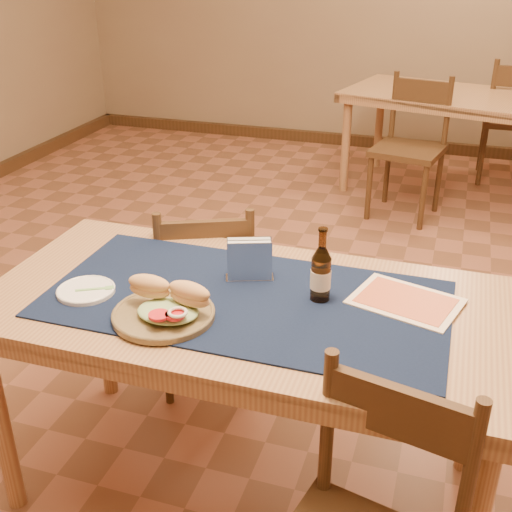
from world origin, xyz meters
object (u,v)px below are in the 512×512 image
(main_table, at_px, (246,323))
(beer_bottle, at_px, (321,274))
(back_table, at_px, (467,107))
(napkin_holder, at_px, (249,261))
(sandwich_plate, at_px, (166,308))
(chair_main_far, at_px, (206,292))

(main_table, height_order, beer_bottle, beer_bottle)
(back_table, distance_m, napkin_holder, 3.15)
(main_table, distance_m, napkin_holder, 0.20)
(main_table, height_order, back_table, same)
(main_table, relative_size, sandwich_plate, 5.42)
(main_table, height_order, napkin_holder, napkin_holder)
(chair_main_far, distance_m, napkin_holder, 0.63)
(beer_bottle, bearing_deg, napkin_holder, 166.28)
(main_table, xyz_separation_m, back_table, (0.57, 3.21, 0.00))
(back_table, xyz_separation_m, beer_bottle, (-0.36, -3.14, 0.17))
(beer_bottle, bearing_deg, chair_main_far, 141.30)
(sandwich_plate, distance_m, napkin_holder, 0.34)
(beer_bottle, bearing_deg, main_table, -163.28)
(back_table, relative_size, sandwich_plate, 6.19)
(chair_main_far, relative_size, napkin_holder, 5.30)
(sandwich_plate, bearing_deg, napkin_holder, 62.99)
(main_table, xyz_separation_m, beer_bottle, (0.21, 0.06, 0.17))
(chair_main_far, height_order, sandwich_plate, sandwich_plate)
(napkin_holder, bearing_deg, sandwich_plate, -117.01)
(back_table, distance_m, beer_bottle, 3.17)
(beer_bottle, bearing_deg, sandwich_plate, -148.78)
(main_table, bearing_deg, back_table, 79.86)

